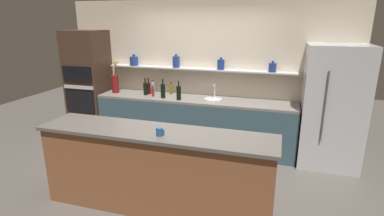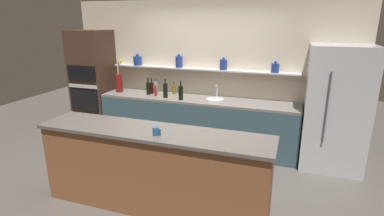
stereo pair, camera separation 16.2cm
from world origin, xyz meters
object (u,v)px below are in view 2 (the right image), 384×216
(bottle_wine_0, at_px, (148,88))
(bottle_oil_1, at_px, (174,89))
(bottle_wine_2, at_px, (152,88))
(bottle_sauce_7, at_px, (156,92))
(oven_tower, at_px, (94,84))
(bottle_wine_3, at_px, (165,90))
(bottle_wine_4, at_px, (181,93))
(sink_fixture, at_px, (215,99))
(bottle_spirit_5, at_px, (156,88))
(refrigerator, at_px, (336,109))
(bottle_sauce_6, at_px, (156,89))
(coffee_mug, at_px, (156,131))
(flower_vase, at_px, (119,82))

(bottle_wine_0, bearing_deg, bottle_oil_1, 23.28)
(bottle_wine_2, relative_size, bottle_sauce_7, 1.60)
(oven_tower, relative_size, bottle_wine_2, 6.94)
(bottle_wine_3, relative_size, bottle_wine_4, 1.03)
(sink_fixture, relative_size, bottle_spirit_5, 1.13)
(bottle_wine_2, bearing_deg, refrigerator, -2.06)
(refrigerator, bearing_deg, bottle_oil_1, 175.43)
(bottle_wine_0, xyz_separation_m, bottle_spirit_5, (0.13, 0.04, 0.00))
(bottle_sauce_6, bearing_deg, sink_fixture, -5.92)
(bottle_spirit_5, height_order, coffee_mug, bottle_spirit_5)
(bottle_wine_2, bearing_deg, bottle_oil_1, 14.45)
(bottle_oil_1, distance_m, bottle_spirit_5, 0.34)
(oven_tower, relative_size, bottle_oil_1, 8.99)
(bottle_wine_4, bearing_deg, flower_vase, 172.96)
(bottle_oil_1, distance_m, bottle_sauce_7, 0.36)
(oven_tower, relative_size, sink_fixture, 6.54)
(bottle_wine_0, distance_m, bottle_wine_3, 0.41)
(coffee_mug, bearing_deg, bottle_spirit_5, 115.81)
(bottle_wine_2, bearing_deg, flower_vase, -172.86)
(flower_vase, relative_size, bottle_wine_0, 1.95)
(bottle_sauce_7, bearing_deg, bottle_wine_4, -9.86)
(bottle_sauce_6, bearing_deg, flower_vase, -168.63)
(bottle_wine_3, distance_m, bottle_sauce_6, 0.41)
(sink_fixture, bearing_deg, bottle_sauce_7, -175.36)
(bottle_sauce_7, distance_m, coffee_mug, 2.19)
(bottle_oil_1, height_order, bottle_spirit_5, bottle_spirit_5)
(refrigerator, xyz_separation_m, coffee_mug, (-2.04, -2.01, 0.11))
(oven_tower, xyz_separation_m, bottle_sauce_7, (1.39, -0.08, -0.03))
(bottle_wine_3, bearing_deg, sink_fixture, 8.61)
(bottle_oil_1, bearing_deg, bottle_wine_0, -156.72)
(bottle_sauce_6, relative_size, bottle_sauce_7, 0.98)
(flower_vase, bearing_deg, bottle_sauce_7, -5.16)
(oven_tower, bearing_deg, bottle_wine_0, -0.27)
(refrigerator, distance_m, bottle_oil_1, 2.75)
(refrigerator, bearing_deg, flower_vase, 179.52)
(bottle_wine_2, xyz_separation_m, coffee_mug, (1.11, -2.12, 0.04))
(bottle_wine_4, bearing_deg, bottle_wine_3, 171.33)
(refrigerator, distance_m, bottle_sauce_7, 3.00)
(bottle_wine_2, relative_size, bottle_wine_3, 0.87)
(bottle_wine_2, bearing_deg, bottle_sauce_7, -45.22)
(oven_tower, xyz_separation_m, sink_fixture, (2.49, 0.01, -0.09))
(refrigerator, distance_m, bottle_wine_4, 2.47)
(refrigerator, relative_size, flower_vase, 3.11)
(bottle_wine_3, height_order, bottle_sauce_7, bottle_wine_3)
(sink_fixture, height_order, bottle_oil_1, sink_fixture)
(sink_fixture, height_order, bottle_sauce_6, sink_fixture)
(bottle_oil_1, xyz_separation_m, coffee_mug, (0.70, -2.23, 0.06))
(refrigerator, relative_size, bottle_sauce_6, 10.43)
(sink_fixture, distance_m, bottle_sauce_6, 1.21)
(refrigerator, xyz_separation_m, bottle_wine_0, (-3.18, 0.03, 0.08))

